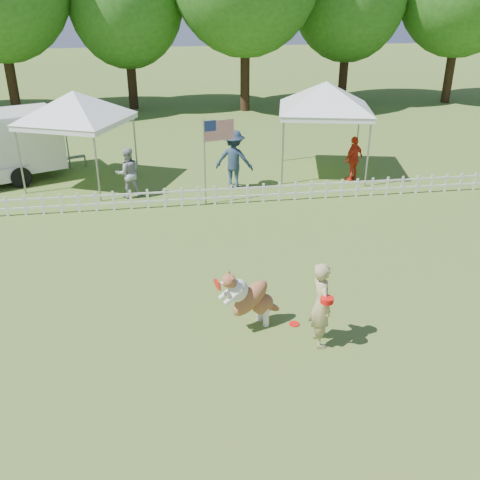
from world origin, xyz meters
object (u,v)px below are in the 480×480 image
Objects in this scene: dog at (251,298)px; spectator_c at (354,158)px; handler at (321,304)px; frisbee_on_turf at (294,324)px; canopy_tent_right at (323,129)px; spectator_b at (234,160)px; flag_pole at (205,163)px; canopy_tent_left at (79,140)px; spectator_a at (128,173)px.

dog is 9.63m from spectator_c.
frisbee_on_turf is (-0.30, 0.64, -0.81)m from handler.
canopy_tent_right reaches higher than spectator_b.
flag_pole reaches higher than spectator_b.
frisbee_on_turf is 9.31m from spectator_c.
canopy_tent_right is at bearing 23.81° from canopy_tent_left.
dog is at bearing 175.41° from frisbee_on_turf.
spectator_c is (9.06, -1.00, -0.75)m from canopy_tent_left.
frisbee_on_turf is at bearing 29.76° from spectator_c.
handler is 0.54× the size of canopy_tent_left.
flag_pole is 5.45m from spectator_c.
handler is 9.73m from spectator_c.
dog is at bearing 105.06° from spectator_b.
frisbee_on_turf is at bearing 101.41° from spectator_a.
canopy_tent_left reaches higher than spectator_b.
canopy_tent_right is at bearing -179.37° from spectator_a.
handler is 1.36m from dog.
canopy_tent_left is (-4.07, 9.23, 0.86)m from dog.
canopy_tent_right reaches higher than flag_pole.
spectator_b is (4.93, -1.19, -0.54)m from canopy_tent_left.
canopy_tent_left reaches higher than flag_pole.
handler reaches higher than spectator_c.
spectator_c is (3.85, 8.94, -0.06)m from handler.
spectator_a is (1.56, -1.53, -0.72)m from canopy_tent_left.
spectator_b is at bearing -0.26° from handler.
dog is at bearing -101.82° from flag_pole.
spectator_b reaches higher than spectator_a.
handler is at bearing -51.86° from dog.
flag_pole is at bearing 98.86° from frisbee_on_turf.
handler is 0.63× the size of flag_pole.
dog is 10.12m from canopy_tent_left.
dog is at bearing 25.08° from spectator_c.
spectator_a is at bearing 88.11° from dog.
spectator_a is (-3.36, 7.77, 0.78)m from frisbee_on_turf.
flag_pole is at bearing 71.83° from dog.
canopy_tent_right is (4.16, 9.19, 0.91)m from dog.
flag_pole is 1.71× the size of spectator_c.
spectator_c is (4.13, 0.19, -0.20)m from spectator_b.
flag_pole is at bearing -9.18° from canopy_tent_left.
flag_pole reaches higher than spectator_a.
canopy_tent_right is 1.49m from spectator_c.
canopy_tent_left is at bearing 93.84° from dog.
flag_pole is at bearing 144.53° from spectator_a.
spectator_a reaches higher than frisbee_on_turf.
spectator_a is at bearing 26.89° from spectator_b.
canopy_tent_left is at bearing 25.56° from handler.
spectator_a is (-2.30, 1.00, -0.51)m from flag_pole.
flag_pole reaches higher than dog.
frisbee_on_turf is 0.13× the size of spectator_a.
spectator_b is (3.37, 0.34, 0.17)m from spectator_a.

